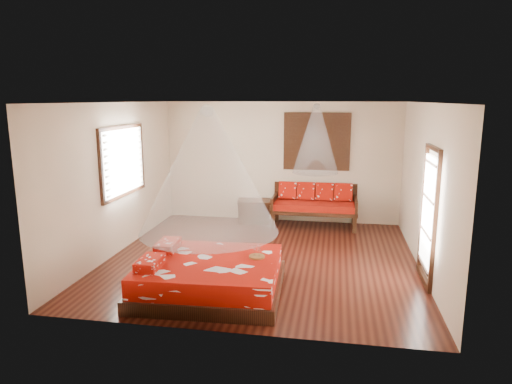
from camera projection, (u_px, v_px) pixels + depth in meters
room at (262, 183)px, 8.06m from camera, size 5.54×5.54×2.84m
bed at (209, 276)px, 6.84m from camera, size 2.19×2.00×0.64m
daybed at (314, 203)px, 10.40m from camera, size 1.91×0.85×0.97m
storage_chest at (254, 211)px, 10.75m from camera, size 0.84×0.66×0.53m
shutter_panel at (317, 142)px, 10.44m from camera, size 1.52×0.06×1.32m
window_left at (123, 161)px, 8.66m from camera, size 0.10×1.74×1.34m
glazed_door at (428, 216)px, 7.09m from camera, size 0.08×1.02×2.16m
wine_tray at (257, 254)px, 6.90m from camera, size 0.24×0.24×0.20m
mosquito_net_main at (208, 171)px, 6.52m from camera, size 2.03×2.03×1.80m
mosquito_net_daybed at (316, 139)px, 9.97m from camera, size 1.01×1.01×1.50m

